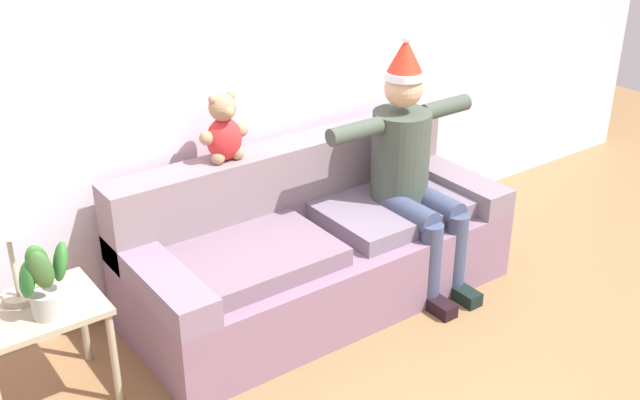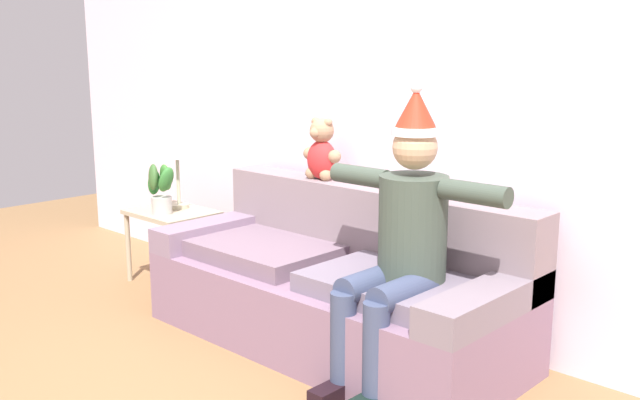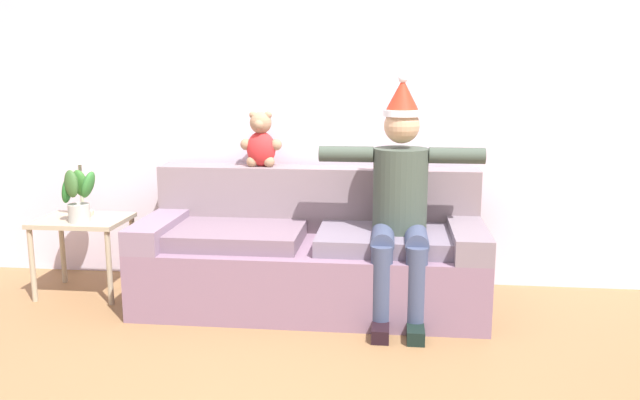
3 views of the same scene
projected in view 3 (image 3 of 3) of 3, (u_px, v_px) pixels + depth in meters
The scene contains 8 objects.
ground_plane at pixel (288, 368), 3.37m from camera, with size 10.00×10.00×0.00m, color olive.
back_wall at pixel (321, 94), 4.62m from camera, with size 7.00×0.10×2.70m, color silver.
couch at pixel (312, 254), 4.30m from camera, with size 2.20×0.92×0.86m.
person_seated at pixel (400, 197), 3.99m from camera, with size 1.02×0.77×1.50m.
teddy_bear at pixel (261, 142), 4.48m from camera, with size 0.29×0.17×0.38m.
side_table at pixel (83, 230), 4.44m from camera, with size 0.59×0.46×0.53m.
table_lamp at pixel (79, 153), 4.43m from camera, with size 0.24×0.24×0.55m.
potted_plant at pixel (78, 195), 4.28m from camera, with size 0.26×0.18×0.36m.
Camera 3 is at (0.51, -3.10, 1.51)m, focal length 36.61 mm.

